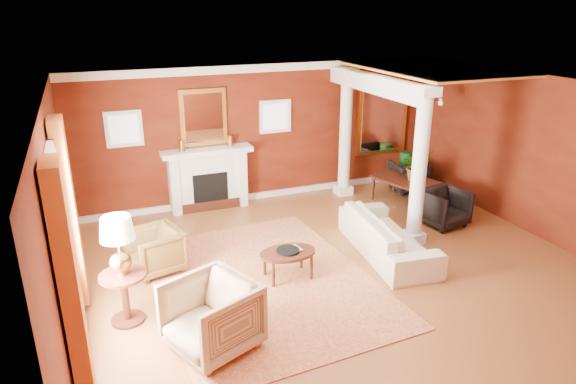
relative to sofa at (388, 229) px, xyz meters
name	(u,v)px	position (x,y,z in m)	size (l,w,h in m)	color
ground	(336,266)	(-1.03, -0.10, -0.45)	(8.00, 8.00, 0.00)	brown
room_shell	(340,148)	(-1.03, -0.10, 1.56)	(8.04, 7.04, 2.92)	#5F210D
fireplace	(208,179)	(-2.33, 3.21, 0.19)	(1.85, 0.42, 1.29)	white
overmantel_mirror	(203,118)	(-2.33, 3.35, 1.45)	(0.95, 0.07, 1.15)	yellow
flank_window_left	(124,129)	(-3.88, 3.36, 1.35)	(0.70, 0.07, 0.70)	white
flank_window_right	(275,116)	(-0.78, 3.36, 1.35)	(0.70, 0.07, 0.70)	white
left_window	(68,242)	(-4.92, -0.70, 0.97)	(0.21, 2.55, 2.60)	white
column_front	(419,167)	(0.67, 0.20, 0.97)	(0.36, 0.36, 2.80)	white
column_back	(345,132)	(0.67, 2.90, 0.97)	(0.36, 0.36, 2.80)	white
header_beam	(375,84)	(0.67, 1.80, 2.17)	(0.30, 3.20, 0.32)	white
amber_ceiling	(431,69)	(1.82, 1.65, 2.42)	(2.30, 3.40, 0.04)	#EDA845
dining_mirror	(382,118)	(1.87, 3.35, 1.10)	(1.30, 0.07, 1.70)	yellow
chandelier	(429,100)	(1.87, 1.70, 1.79)	(0.60, 0.62, 0.75)	#AF6F37
crown_trim	(264,68)	(-1.03, 3.36, 2.37)	(8.00, 0.08, 0.16)	white
base_trim	(266,195)	(-1.03, 3.36, -0.39)	(8.00, 0.08, 0.12)	white
rug	(263,282)	(-2.30, -0.14, -0.45)	(3.18, 4.23, 0.02)	maroon
sofa	(388,229)	(0.00, 0.00, 0.00)	(2.33, 0.68, 0.91)	beige
armchair_leopard	(155,248)	(-3.78, 0.86, -0.06)	(0.77, 0.72, 0.79)	black
armchair_stripe	(211,313)	(-3.42, -1.41, 0.04)	(0.97, 0.91, 1.00)	tan
coffee_table	(288,254)	(-1.90, -0.14, -0.04)	(0.90, 0.90, 0.46)	black
coffee_book	(290,244)	(-1.85, -0.12, 0.12)	(0.17, 0.02, 0.23)	black
side_table	(120,252)	(-4.35, -0.41, 0.58)	(0.61, 0.61, 1.53)	black
dining_table	(411,185)	(1.69, 1.78, -0.02)	(1.56, 0.55, 0.87)	black
dining_chair_near	(444,206)	(1.66, 0.63, -0.06)	(0.77, 0.72, 0.79)	black
dining_chair_far	(409,175)	(2.16, 2.54, -0.07)	(0.74, 0.69, 0.76)	black
green_urn	(405,172)	(2.29, 2.88, -0.13)	(0.34, 0.34, 0.82)	#133E1C
potted_plant	(418,154)	(1.75, 1.73, 0.67)	(0.59, 0.66, 0.51)	#26591E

